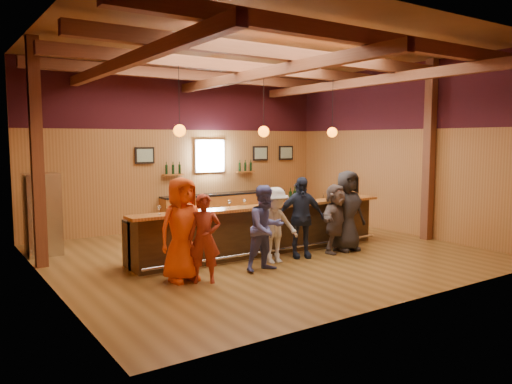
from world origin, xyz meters
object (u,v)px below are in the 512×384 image
Objects in this scene: customer_navy at (301,217)px; ice_bucket at (267,199)px; bar_counter at (260,229)px; back_bar_cabinet at (226,209)px; stainless_fridge at (42,214)px; bottle_a at (291,196)px; customer_white at (275,225)px; customer_orange at (182,229)px; customer_denim at (266,228)px; customer_brown at (336,218)px; customer_dark at (347,211)px; bartender at (298,210)px; customer_redvest at (204,238)px.

ice_bucket is (-0.42, 0.66, 0.35)m from customer_navy.
bar_counter is 3.62× the size of customer_navy.
customer_navy is at bearing -99.58° from back_bar_cabinet.
bottle_a is at bearing -28.45° from stainless_fridge.
stainless_fridge reaches higher than customer_white.
customer_orange is 1.20× the size of customer_white.
bar_counter is 3.76m from back_bar_cabinet.
bar_counter is 3.37× the size of customer_orange.
back_bar_cabinet is 4.05m from ice_bucket.
back_bar_cabinet is 5.37m from customer_denim.
back_bar_cabinet is 2.58× the size of customer_brown.
customer_white reaches higher than ice_bucket.
customer_brown is at bearing -176.19° from customer_dark.
bottle_a is (-1.01, 0.80, 0.32)m from customer_dark.
customer_navy is at bearing 19.44° from customer_denim.
customer_orange reaches higher than customer_brown.
bottle_a is at bearing 91.13° from customer_navy.
bartender is (0.34, 1.75, -0.04)m from customer_brown.
customer_orange is at bearing -163.24° from bottle_a.
customer_redvest is 0.95× the size of customer_denim.
stainless_fridge is 6.77m from customer_dark.
customer_denim is 0.65m from customer_white.
stainless_fridge is at bearing 166.44° from customer_navy.
back_bar_cabinet is 5.43m from stainless_fridge.
customer_dark is (2.04, 0.02, 0.14)m from customer_white.
customer_orange is 1.28× the size of bartender.
ice_bucket is (-1.71, 0.74, 0.30)m from customer_dark.
customer_orange is (-2.45, -1.12, 0.41)m from bar_counter.
customer_brown is (0.93, -0.09, -0.10)m from customer_navy.
stainless_fridge is 4.94m from ice_bucket.
ice_bucket is (0.83, 1.16, 0.39)m from customer_denim.
customer_navy is at bearing 153.82° from customer_brown.
customer_dark reaches higher than customer_navy.
customer_redvest is at bearing 166.47° from customer_brown.
customer_denim is at bearing 32.35° from customer_redvest.
customer_dark is (1.30, -0.07, 0.05)m from customer_navy.
back_bar_cabinet is at bearing 65.82° from customer_denim.
customer_navy is 1.12× the size of customer_brown.
customer_redvest is 0.91× the size of customer_navy.
customer_dark is at bearing 8.53° from customer_white.
customer_denim reaches higher than customer_brown.
stainless_fridge is at bearing 145.90° from customer_white.
bartender is at bearing -79.66° from back_bar_cabinet.
customer_denim is at bearing -49.38° from stainless_fridge.
customer_dark is at bearing -19.11° from customer_brown.
customer_white is 0.75m from customer_navy.
bottle_a reaches higher than ice_bucket.
stainless_fridge is 5.59× the size of bottle_a.
ice_bucket is (-1.35, 0.75, 0.45)m from customer_brown.
customer_dark reaches higher than customer_denim.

